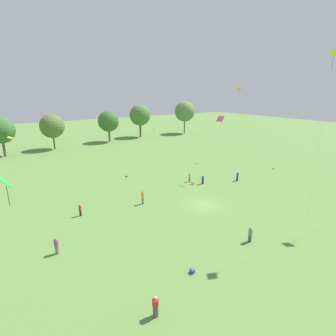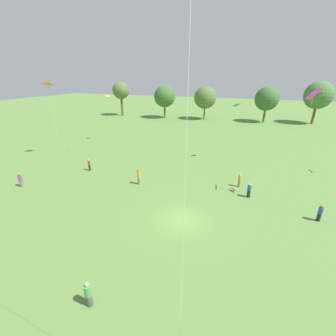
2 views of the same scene
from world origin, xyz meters
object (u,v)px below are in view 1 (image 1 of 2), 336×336
(kite_7, at_px, (332,70))
(person_5, at_px, (250,234))
(person_2, at_px, (56,246))
(person_6, at_px, (80,210))
(person_4, at_px, (203,179))
(kite_2, at_px, (220,120))
(picnic_bag_1, at_px, (192,271))
(person_0, at_px, (156,307))
(kite_4, at_px, (239,92))
(person_7, at_px, (143,198))
(person_1, at_px, (189,177))
(dog_0, at_px, (192,183))
(person_3, at_px, (237,176))
(kite_1, at_px, (154,131))
(picnic_bag_0, at_px, (274,168))
(kite_0, at_px, (7,188))
(kite_3, at_px, (11,141))

(kite_7, bearing_deg, person_5, 149.18)
(person_2, xyz_separation_m, person_6, (4.27, 6.82, -0.02))
(person_4, relative_size, kite_2, 0.15)
(person_2, distance_m, picnic_bag_1, 13.21)
(person_0, height_order, kite_4, kite_4)
(person_6, xyz_separation_m, kite_7, (19.07, -18.43, 16.25))
(person_4, relative_size, person_7, 0.85)
(person_1, bearing_deg, dog_0, 170.01)
(person_3, relative_size, person_5, 0.95)
(person_1, xyz_separation_m, kite_1, (-1.98, 8.44, 7.18))
(person_2, relative_size, person_7, 0.89)
(person_1, height_order, person_6, person_1)
(person_3, bearing_deg, kite_7, 120.62)
(person_4, bearing_deg, person_6, 56.22)
(person_4, height_order, person_5, person_5)
(person_2, bearing_deg, person_7, -96.48)
(person_2, bearing_deg, kite_1, -81.36)
(person_4, bearing_deg, picnic_bag_0, -129.37)
(kite_0, distance_m, kite_1, 34.03)
(kite_3, bearing_deg, kite_4, -17.05)
(kite_7, height_order, dog_0, kite_7)
(person_7, relative_size, dog_0, 2.67)
(person_6, bearing_deg, person_3, 105.38)
(person_0, relative_size, kite_3, 0.19)
(kite_0, distance_m, picnic_bag_0, 47.96)
(person_3, relative_size, kite_1, 0.19)
(person_5, xyz_separation_m, picnic_bag_1, (-8.14, -0.43, -0.67))
(person_1, bearing_deg, kite_0, 127.10)
(picnic_bag_0, bearing_deg, person_5, -149.97)
(person_4, height_order, kite_7, kite_7)
(person_0, relative_size, kite_4, 0.11)
(person_0, distance_m, person_7, 19.19)
(person_7, xyz_separation_m, kite_2, (16.37, 2.10, 9.46))
(kite_1, relative_size, kite_2, 0.77)
(kite_2, height_order, kite_4, kite_4)
(kite_4, bearing_deg, kite_0, -34.62)
(person_1, height_order, person_3, person_1)
(kite_2, xyz_separation_m, kite_4, (14.72, 9.35, 4.45))
(person_3, xyz_separation_m, person_6, (-26.80, 1.97, 0.01))
(person_2, relative_size, person_6, 1.05)
(person_5, distance_m, kite_0, 22.40)
(person_7, xyz_separation_m, picnic_bag_1, (-3.47, -15.11, -0.78))
(kite_1, bearing_deg, picnic_bag_1, 57.77)
(person_2, bearing_deg, person_3, -111.44)
(kite_7, bearing_deg, kite_3, 118.88)
(person_6, height_order, kite_0, kite_0)
(person_6, relative_size, kite_1, 0.19)
(person_5, relative_size, kite_0, 0.18)
(person_5, xyz_separation_m, person_6, (-12.95, 15.95, -0.03))
(person_2, bearing_deg, person_0, 168.89)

